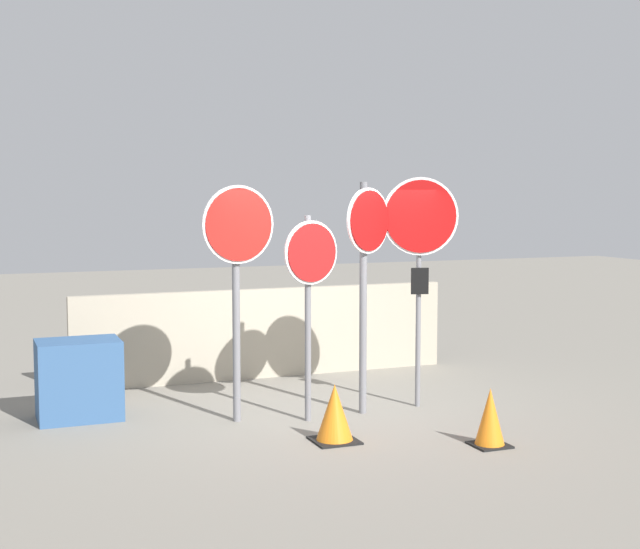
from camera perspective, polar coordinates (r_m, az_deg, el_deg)
ground_plane at (r=10.17m, az=0.31°, el=-8.78°), size 40.00×40.00×0.00m
fence_back at (r=11.98m, az=-3.46°, el=-3.76°), size 5.15×0.12×1.19m
stop_sign_0 at (r=9.48m, az=-5.29°, el=1.25°), size 0.83×0.20×2.55m
stop_sign_1 at (r=9.49m, az=-0.63°, el=-0.03°), size 0.67×0.21×2.23m
stop_sign_2 at (r=9.83m, az=2.98°, el=1.27°), size 0.66×0.36×2.59m
stop_sign_3 at (r=10.17m, az=6.43°, el=2.56°), size 0.87×0.25×2.64m
traffic_cone_0 at (r=8.93m, az=10.83°, el=-8.98°), size 0.35×0.35×0.57m
traffic_cone_1 at (r=8.93m, az=0.94°, el=-8.87°), size 0.44×0.44×0.58m
storage_crate at (r=10.12m, az=-15.18°, el=-6.51°), size 0.89×0.63×0.87m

